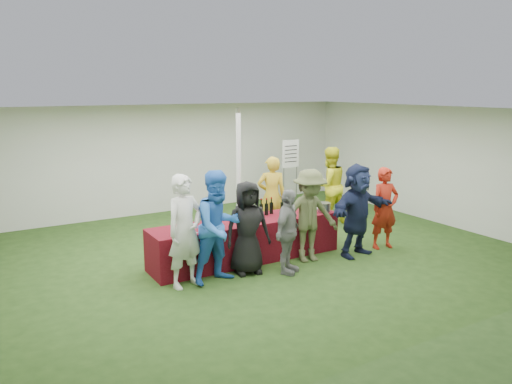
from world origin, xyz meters
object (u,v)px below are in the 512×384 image
dump_bucket (324,207)px  customer_1 (219,227)px  wine_list_sign (290,159)px  customer_0 (185,231)px  customer_5 (357,210)px  staff_back (329,186)px  customer_2 (248,228)px  staff_pourer (272,196)px  customer_3 (288,232)px  customer_4 (309,216)px  serving_table (247,240)px  customer_6 (385,208)px

dump_bucket → customer_1: 2.53m
wine_list_sign → customer_0: bearing=-141.9°
customer_1 → customer_5: size_ratio=1.05×
staff_back → customer_1: customer_1 is taller
customer_2 → wine_list_sign: bearing=55.6°
staff_pourer → customer_2: staff_pourer is taller
staff_back → customer_0: bearing=28.6°
staff_pourer → customer_5: (0.63, -1.97, 0.03)m
dump_bucket → customer_2: size_ratio=0.15×
dump_bucket → customer_2: (-1.90, -0.35, -0.05)m
customer_1 → customer_3: bearing=-20.7°
customer_3 → customer_4: size_ratio=0.86×
serving_table → staff_pourer: (1.27, 1.15, 0.47)m
customer_5 → customer_6: customer_5 is taller
serving_table → customer_2: customer_2 is taller
serving_table → wine_list_sign: 4.14m
wine_list_sign → customer_5: (-1.00, -3.64, -0.44)m
staff_back → customer_5: bearing=69.9°
dump_bucket → serving_table: bearing=172.1°
dump_bucket → customer_4: 0.76m
serving_table → customer_6: size_ratio=2.25×
customer_3 → customer_6: size_ratio=0.91×
dump_bucket → customer_0: (-3.03, -0.36, 0.06)m
wine_list_sign → customer_4: wine_list_sign is taller
staff_pourer → wine_list_sign: bearing=-110.8°
serving_table → customer_0: size_ratio=1.99×
serving_table → customer_5: (1.90, -0.82, 0.50)m
customer_2 → customer_5: (2.20, -0.25, 0.08)m
customer_4 → customer_6: bearing=5.1°
customer_1 → staff_back: bearing=18.7°
serving_table → dump_bucket: bearing=-7.9°
staff_pourer → customer_5: 2.07m
staff_back → customer_6: size_ratio=1.11×
serving_table → staff_back: staff_back is taller
dump_bucket → wine_list_sign: wine_list_sign is taller
serving_table → customer_5: 2.13m
serving_table → customer_2: 0.77m
customer_1 → customer_3: size_ratio=1.26×
customer_0 → customer_2: size_ratio=1.14×
dump_bucket → customer_3: 1.51m
dump_bucket → staff_back: staff_back is taller
dump_bucket → staff_pourer: size_ratio=0.15×
customer_0 → customer_3: (1.70, -0.36, -0.17)m
customer_4 → staff_back: bearing=53.3°
customer_0 → customer_2: customer_0 is taller
customer_4 → customer_1: bearing=-168.7°
customer_0 → customer_6: size_ratio=1.13×
serving_table → wine_list_sign: size_ratio=2.00×
customer_2 → customer_3: customer_2 is taller
serving_table → customer_6: customer_6 is taller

